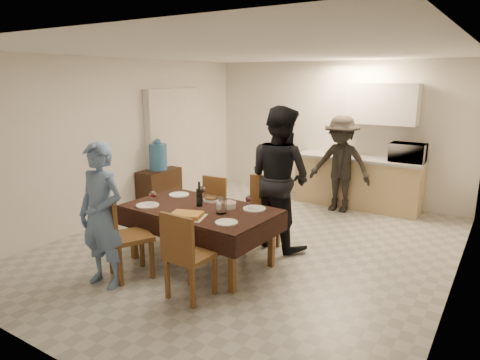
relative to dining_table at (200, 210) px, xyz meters
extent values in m
cube|color=#B3B2AD|center=(0.28, 0.81, -0.69)|extent=(5.00, 6.00, 0.02)
cube|color=white|center=(0.28, 0.81, 1.91)|extent=(5.00, 6.00, 0.02)
cube|color=white|center=(0.28, 3.81, 0.61)|extent=(5.00, 0.02, 2.60)
cube|color=white|center=(0.28, -2.19, 0.61)|extent=(5.00, 0.02, 2.60)
cube|color=white|center=(-2.22, 0.81, 0.61)|extent=(0.02, 6.00, 2.60)
cube|color=white|center=(2.78, 0.81, 0.61)|extent=(0.02, 6.00, 2.60)
cube|color=silver|center=(-2.14, 2.01, 0.36)|extent=(0.15, 1.40, 2.10)
cube|color=tan|center=(0.88, 3.49, -0.26)|extent=(2.20, 0.60, 0.86)
cube|color=#A3A29E|center=(0.88, 3.49, 0.20)|extent=(2.24, 0.64, 0.05)
cube|color=white|center=(1.18, 3.63, 1.16)|extent=(1.20, 0.34, 0.70)
cube|color=black|center=(0.00, 0.00, 0.01)|extent=(1.90, 1.17, 0.04)
cube|color=brown|center=(0.00, 0.00, -0.35)|extent=(0.07, 0.07, 0.68)
cube|color=brown|center=(-0.45, -0.75, -0.20)|extent=(0.61, 0.61, 0.05)
cube|color=brown|center=(-0.45, -0.96, 0.07)|extent=(0.43, 0.24, 0.49)
cube|color=brown|center=(0.45, -0.75, -0.22)|extent=(0.46, 0.46, 0.05)
cube|color=brown|center=(0.45, -0.95, 0.04)|extent=(0.44, 0.06, 0.47)
cube|color=brown|center=(-0.45, 0.75, -0.26)|extent=(0.42, 0.42, 0.05)
cube|color=brown|center=(-0.45, 0.57, -0.03)|extent=(0.40, 0.06, 0.43)
cube|color=brown|center=(0.45, 0.75, -0.20)|extent=(0.55, 0.55, 0.05)
cube|color=brown|center=(0.45, 0.54, 0.07)|extent=(0.45, 0.15, 0.49)
cube|color=black|center=(-2.00, 1.39, -0.33)|extent=(0.39, 0.78, 0.72)
cylinder|color=#4082C0|center=(-2.00, 1.39, 0.26)|extent=(0.31, 0.31, 0.46)
cylinder|color=white|center=(0.35, -0.05, 0.13)|extent=(0.12, 0.12, 0.19)
cube|color=gold|center=(0.10, -0.38, 0.06)|extent=(0.49, 0.42, 0.05)
cylinder|color=white|center=(0.30, 0.18, 0.07)|extent=(0.19, 0.19, 0.07)
cylinder|color=white|center=(-0.05, 0.28, 0.05)|extent=(0.19, 0.19, 0.03)
cylinder|color=white|center=(-0.60, -0.30, 0.04)|extent=(0.28, 0.28, 0.02)
cylinder|color=white|center=(0.60, -0.30, 0.04)|extent=(0.25, 0.25, 0.01)
cylinder|color=white|center=(-0.60, 0.30, 0.04)|extent=(0.27, 0.27, 0.02)
cylinder|color=white|center=(0.60, 0.30, 0.04)|extent=(0.28, 0.28, 0.02)
imported|color=white|center=(1.70, 3.49, 0.38)|extent=(0.56, 0.38, 0.31)
imported|color=#607FB0|center=(-0.55, -1.05, 0.12)|extent=(0.62, 0.44, 1.63)
imported|color=black|center=(0.55, 1.05, 0.28)|extent=(1.10, 0.96, 1.94)
imported|color=black|center=(0.69, 3.04, 0.14)|extent=(1.08, 0.62, 1.67)
camera|label=1|loc=(3.15, -3.99, 1.60)|focal=32.00mm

